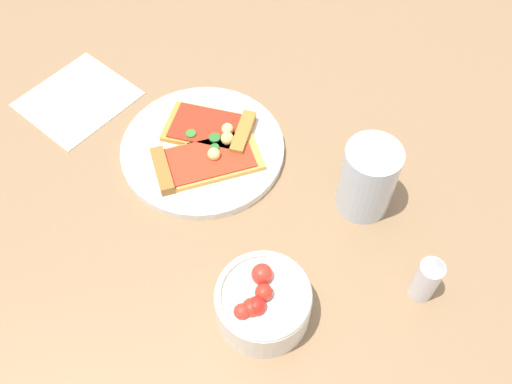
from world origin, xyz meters
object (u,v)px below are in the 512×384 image
pizza_slice_far (202,161)px  pepper_shaker (427,278)px  salad_bowl (263,303)px  pizza_slice_near (216,129)px  soda_glass (367,180)px  plate (203,149)px  paper_napkin (78,99)px

pizza_slice_far → pepper_shaker: pepper_shaker is taller
salad_bowl → pizza_slice_near: bearing=-31.1°
pizza_slice_near → soda_glass: bearing=-163.8°
plate → pizza_slice_near: (0.01, -0.03, 0.01)m
pizza_slice_near → salad_bowl: 0.29m
plate → paper_napkin: bearing=18.2°
pizza_slice_near → paper_napkin: 0.24m
salad_bowl → paper_napkin: (0.47, -0.04, -0.03)m
pizza_slice_far → salad_bowl: (-0.22, 0.10, 0.01)m
pizza_slice_near → soda_glass: 0.24m
pepper_shaker → salad_bowl: bearing=53.7°
soda_glass → salad_bowl: bearing=95.1°
pizza_slice_far → salad_bowl: salad_bowl is taller
pizza_slice_far → salad_bowl: bearing=156.4°
plate → pepper_shaker: bearing=-172.7°
salad_bowl → pepper_shaker: size_ratio=1.44×
paper_napkin → pepper_shaker: 0.60m
salad_bowl → paper_napkin: 0.47m
soda_glass → paper_napkin: 0.48m
plate → salad_bowl: (-0.24, 0.12, 0.03)m
paper_napkin → pizza_slice_near: bearing=-153.9°
salad_bowl → paper_napkin: size_ratio=0.73×
plate → pizza_slice_far: (-0.02, 0.02, 0.01)m
pizza_slice_far → pizza_slice_near: bearing=-61.5°
plate → paper_napkin: plate is taller
salad_bowl → plate: bearing=-25.6°
soda_glass → paper_napkin: size_ratio=0.71×
pizza_slice_far → pepper_shaker: bearing=-168.7°
pizza_slice_near → pizza_slice_far: 0.06m
paper_napkin → pepper_shaker: bearing=-168.5°
pizza_slice_far → soda_glass: 0.24m
salad_bowl → pizza_slice_far: bearing=-23.6°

